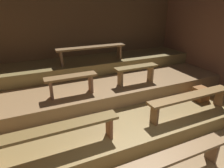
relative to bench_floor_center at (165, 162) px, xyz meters
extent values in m
cube|color=#977449|center=(0.00, 1.72, -0.40)|extent=(7.18, 5.72, 0.08)
cube|color=brown|center=(0.00, 4.22, 1.03)|extent=(7.18, 0.06, 2.79)
cube|color=olive|center=(0.00, 2.35, -0.21)|extent=(6.38, 3.68, 0.31)
cube|color=#A27B4F|center=(0.00, 2.95, 0.11)|extent=(6.38, 2.48, 0.31)
cube|color=olive|center=(0.00, 3.60, 0.42)|extent=(6.38, 1.17, 0.31)
cube|color=olive|center=(0.00, 0.00, 0.05)|extent=(2.23, 0.26, 0.05)
cube|color=#896649|center=(1.00, 0.00, -0.17)|extent=(0.05, 0.20, 0.39)
cube|color=olive|center=(-1.34, 0.92, 0.36)|extent=(1.99, 0.26, 0.05)
cube|color=#955A3B|center=(-0.46, 0.92, 0.14)|extent=(0.05, 0.20, 0.39)
cube|color=olive|center=(1.35, 0.92, 0.36)|extent=(1.99, 0.26, 0.05)
cube|color=olive|center=(0.47, 0.92, 0.14)|extent=(0.05, 0.20, 0.39)
cube|color=olive|center=(2.22, 0.92, 0.14)|extent=(0.05, 0.20, 0.39)
cube|color=olive|center=(-0.79, 2.17, 0.67)|extent=(1.09, 0.26, 0.05)
cube|color=#8D6045|center=(-1.21, 2.17, 0.46)|extent=(0.05, 0.20, 0.39)
cube|color=#8D6045|center=(-0.36, 2.17, 0.46)|extent=(0.05, 0.20, 0.39)
cube|color=olive|center=(0.79, 2.17, 0.67)|extent=(1.09, 0.26, 0.05)
cube|color=#977045|center=(0.37, 2.17, 0.46)|extent=(0.05, 0.20, 0.39)
cube|color=#977045|center=(1.22, 2.17, 0.46)|extent=(0.05, 0.20, 0.39)
cube|color=olive|center=(0.07, 3.33, 0.99)|extent=(1.90, 0.26, 0.05)
cube|color=#836143|center=(-0.76, 3.33, 0.77)|extent=(0.05, 0.20, 0.39)
cube|color=#836143|center=(0.91, 3.33, 0.77)|extent=(0.05, 0.20, 0.39)
cube|color=#9A5F30|center=(2.08, 1.30, 0.10)|extent=(0.30, 0.30, 0.30)
camera|label=1|loc=(-1.57, -1.64, 2.11)|focal=31.30mm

